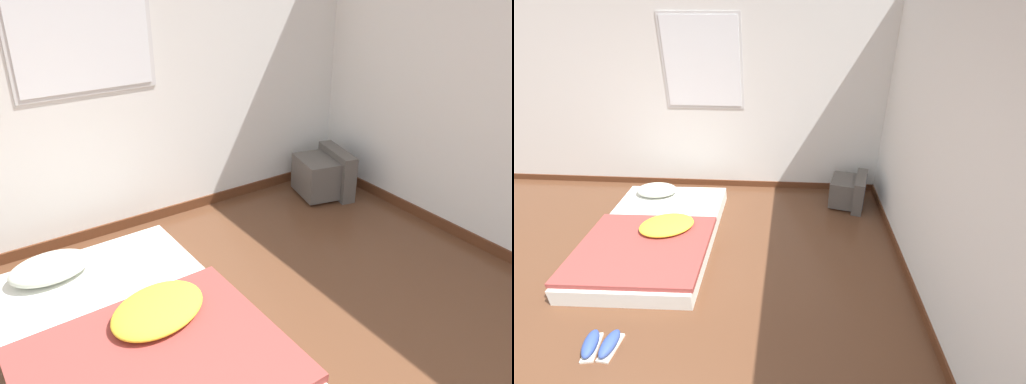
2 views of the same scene
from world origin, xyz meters
TOP-DOWN VIEW (x-y plane):
  - ground_plane at (0.00, 0.00)m, footprint 20.00×20.00m
  - wall_back at (0.00, 3.01)m, footprint 7.66×0.08m
  - wall_right at (2.66, 0.00)m, footprint 0.08×8.36m
  - mattress_bed at (-0.08, 1.56)m, footprint 1.36×2.00m
  - crt_tv at (2.22, 2.55)m, footprint 0.54×0.58m
  - sneaker_pair at (-0.02, 0.19)m, footprint 0.29×0.28m

SIDE VIEW (x-z plane):
  - ground_plane at x=0.00m, z-range 0.00..0.00m
  - sneaker_pair at x=-0.02m, z-range 0.00..0.10m
  - mattress_bed at x=-0.08m, z-range -0.04..0.27m
  - crt_tv at x=2.22m, z-range -0.01..0.43m
  - wall_right at x=2.66m, z-range -0.01..2.59m
  - wall_back at x=0.00m, z-range -0.01..2.59m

